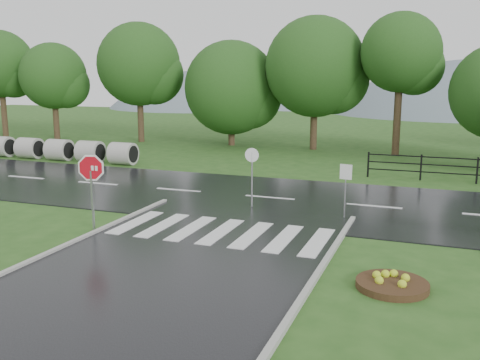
% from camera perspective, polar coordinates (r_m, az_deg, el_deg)
% --- Properties ---
extents(ground, '(120.00, 120.00, 0.00)m').
position_cam_1_polar(ground, '(12.27, -11.25, -11.94)').
color(ground, '#28521B').
rests_on(ground, ground).
extents(main_road, '(90.00, 8.00, 0.04)m').
position_cam_1_polar(main_road, '(21.01, 3.20, -2.00)').
color(main_road, black).
rests_on(main_road, ground).
extents(crosswalk, '(6.50, 2.80, 0.02)m').
position_cam_1_polar(crosswalk, '(16.44, -2.05, -5.50)').
color(crosswalk, silver).
rests_on(crosswalk, ground).
extents(fence_west, '(9.58, 0.08, 1.20)m').
position_cam_1_polar(fence_west, '(25.91, 24.00, 1.19)').
color(fence_west, black).
rests_on(fence_west, ground).
extents(hills, '(102.00, 48.00, 48.00)m').
position_cam_1_polar(hills, '(77.29, 17.97, -4.66)').
color(hills, slate).
rests_on(hills, ground).
extents(treeline, '(83.20, 5.20, 10.00)m').
position_cam_1_polar(treeline, '(34.25, 11.85, 2.90)').
color(treeline, '#1C4615').
rests_on(treeline, ground).
extents(culvert_pipes, '(9.70, 1.20, 1.20)m').
position_cam_1_polar(culvert_pipes, '(32.03, -18.72, 3.07)').
color(culvert_pipes, '#9E9B93').
rests_on(culvert_pipes, ground).
extents(stop_sign, '(1.08, 0.34, 2.53)m').
position_cam_1_polar(stop_sign, '(17.05, -15.59, 0.61)').
color(stop_sign, '#939399').
rests_on(stop_sign, ground).
extents(flower_bed, '(1.64, 1.64, 0.33)m').
position_cam_1_polar(flower_bed, '(12.83, 15.93, -10.54)').
color(flower_bed, '#332111').
rests_on(flower_bed, ground).
extents(reg_sign_small, '(0.41, 0.09, 1.87)m').
position_cam_1_polar(reg_sign_small, '(18.10, 11.20, 0.03)').
color(reg_sign_small, '#939399').
rests_on(reg_sign_small, ground).
extents(reg_sign_round, '(0.51, 0.08, 2.21)m').
position_cam_1_polar(reg_sign_round, '(19.25, 1.28, 1.06)').
color(reg_sign_round, '#939399').
rests_on(reg_sign_round, ground).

